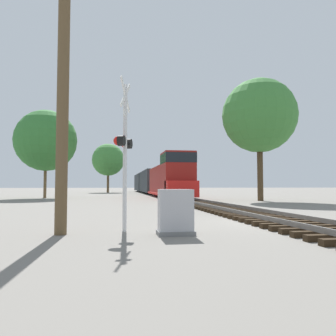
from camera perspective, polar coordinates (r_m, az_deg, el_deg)
name	(u,v)px	position (r m, az deg, el deg)	size (l,w,h in m)	color
ground_plane	(277,223)	(12.56, 18.38, -9.00)	(400.00, 400.00, 0.00)	slate
rail_track_bed	(276,219)	(12.54, 18.37, -8.39)	(2.60, 160.00, 0.31)	black
freight_train	(152,182)	(53.19, -2.87, -2.40)	(2.87, 51.89, 4.46)	maroon
crossing_signal_near	(124,146)	(9.73, -7.64, 3.85)	(0.58, 1.00, 4.48)	silver
relay_cabinet	(176,212)	(8.91, 1.32, -7.75)	(1.00, 0.62, 1.23)	slate
utility_pole	(63,65)	(9.99, -17.75, 16.67)	(1.80, 0.33, 9.15)	brown
tree_far_right	(259,116)	(30.52, 15.61, 8.74)	(6.56, 6.56, 10.84)	#473521
tree_mid_background	(46,141)	(37.68, -20.49, 4.49)	(6.56, 6.56, 9.46)	brown
tree_deep_background	(108,160)	(65.05, -10.38, 1.41)	(6.27, 6.27, 9.53)	brown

